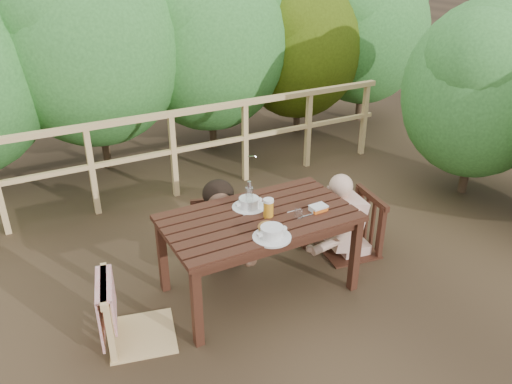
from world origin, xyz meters
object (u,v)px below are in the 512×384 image
chair_far (217,210)px  soup_near (272,233)px  butter_tub (318,209)px  diner_right (355,187)px  chair_right (351,202)px  tumbler (298,215)px  beer_glass (268,208)px  woman (216,193)px  bread_roll (266,226)px  table (259,254)px  bottle (249,197)px  chair_left (136,281)px  soup_far (249,203)px

chair_far → soup_near: bearing=-74.6°
butter_tub → diner_right: bearing=22.9°
chair_right → diner_right: size_ratio=0.79×
soup_near → tumbler: bearing=24.0°
chair_far → soup_near: 1.04m
chair_right → beer_glass: chair_right is taller
chair_far → woman: (0.00, 0.02, 0.17)m
bread_roll → tumbler: 0.31m
table → woman: 0.75m
soup_near → bottle: 0.45m
table → chair_far: (-0.07, 0.67, 0.10)m
table → diner_right: diner_right is taller
chair_far → beer_glass: 0.80m
diner_right → butter_tub: bearing=124.2°
chair_left → bottle: 1.09m
soup_near → chair_right: bearing=22.8°
chair_far → beer_glass: size_ratio=5.61×
beer_glass → bottle: 0.19m
soup_near → diner_right: bearing=22.2°
soup_near → butter_tub: size_ratio=2.09×
table → soup_near: (-0.07, -0.33, 0.40)m
chair_left → beer_glass: size_ratio=6.23×
butter_tub → chair_left: bearing=174.7°
chair_right → diner_right: (0.03, 0.00, 0.14)m
chair_far → chair_right: size_ratio=0.87×
bottle → bread_roll: bearing=-95.4°
bread_roll → beer_glass: 0.21m
soup_near → beer_glass: 0.31m
table → chair_left: bearing=-174.9°
soup_near → tumbler: (0.32, 0.14, -0.01)m
chair_far → diner_right: diner_right is taller
bread_roll → beer_glass: beer_glass is taller
chair_far → bread_roll: chair_far is taller
chair_far → soup_far: 0.59m
diner_right → butter_tub: diner_right is taller
table → diner_right: size_ratio=1.15×
table → tumbler: tumbler is taller
chair_left → bottle: (1.02, 0.21, 0.33)m
bread_roll → diner_right: bearing=17.3°
chair_left → chair_right: (2.08, 0.23, 0.02)m
table → bottle: (-0.03, 0.12, 0.48)m
table → bottle: bottle is taller
diner_right → bottle: 1.10m
bottle → butter_tub: (0.48, -0.27, -0.10)m
diner_right → butter_tub: (-0.60, -0.29, 0.07)m
chair_right → woman: bearing=-108.6°
bottle → butter_tub: 0.56m
soup_near → bread_roll: size_ratio=2.14×
soup_far → bread_roll: (-0.05, -0.38, -0.01)m
table → soup_far: bearing=91.1°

